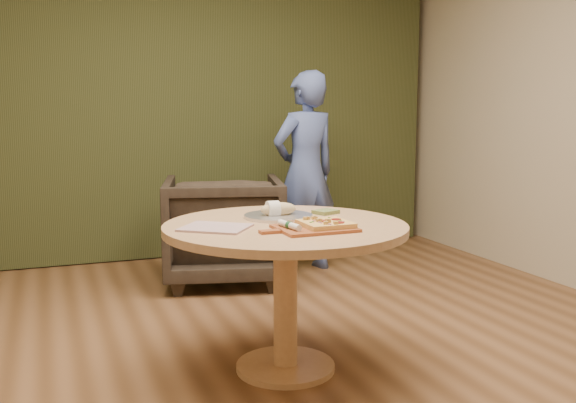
% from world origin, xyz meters
% --- Properties ---
extents(room_shell, '(5.04, 6.04, 2.84)m').
position_xyz_m(room_shell, '(0.00, 0.00, 1.40)').
color(room_shell, brown).
rests_on(room_shell, ground).
extents(curtain, '(4.80, 0.14, 2.78)m').
position_xyz_m(curtain, '(0.00, 2.90, 1.40)').
color(curtain, '#2C3217').
rests_on(curtain, ground).
extents(pedestal_table, '(1.20, 1.20, 0.75)m').
position_xyz_m(pedestal_table, '(0.01, 0.18, 0.61)').
color(pedestal_table, tan).
rests_on(pedestal_table, ground).
extents(pizza_paddle, '(0.45, 0.29, 0.01)m').
position_xyz_m(pizza_paddle, '(0.07, -0.02, 0.76)').
color(pizza_paddle, brown).
rests_on(pizza_paddle, pedestal_table).
extents(flatbread_pizza, '(0.22, 0.22, 0.04)m').
position_xyz_m(flatbread_pizza, '(0.13, -0.02, 0.78)').
color(flatbread_pizza, '#E7B95A').
rests_on(flatbread_pizza, pizza_paddle).
extents(cutlery_roll, '(0.06, 0.20, 0.03)m').
position_xyz_m(cutlery_roll, '(-0.05, -0.01, 0.78)').
color(cutlery_roll, silver).
rests_on(cutlery_roll, pizza_paddle).
extents(newspaper, '(0.39, 0.38, 0.01)m').
position_xyz_m(newspaper, '(-0.35, 0.18, 0.76)').
color(newspaper, beige).
rests_on(newspaper, pedestal_table).
extents(serving_tray, '(0.36, 0.36, 0.02)m').
position_xyz_m(serving_tray, '(0.03, 0.36, 0.76)').
color(serving_tray, silver).
rests_on(serving_tray, pedestal_table).
extents(bread_roll, '(0.19, 0.09, 0.09)m').
position_xyz_m(bread_roll, '(0.03, 0.36, 0.79)').
color(bread_roll, tan).
rests_on(bread_roll, serving_tray).
extents(green_packet, '(0.15, 0.14, 0.02)m').
position_xyz_m(green_packet, '(0.31, 0.39, 0.76)').
color(green_packet, '#4C5B29').
rests_on(green_packet, pedestal_table).
extents(armchair, '(1.03, 0.99, 0.89)m').
position_xyz_m(armchair, '(0.16, 1.91, 0.44)').
color(armchair, black).
rests_on(armchair, ground).
extents(person_standing, '(0.66, 0.50, 1.60)m').
position_xyz_m(person_standing, '(0.87, 2.01, 0.80)').
color(person_standing, '#485C99').
rests_on(person_standing, ground).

